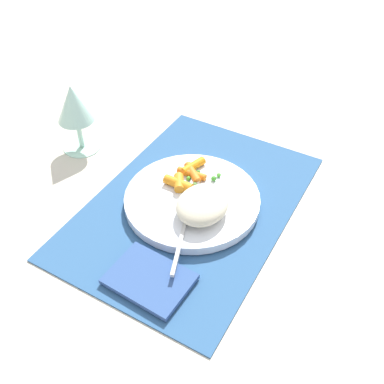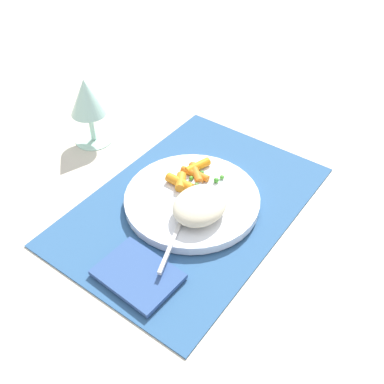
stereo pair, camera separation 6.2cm
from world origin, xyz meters
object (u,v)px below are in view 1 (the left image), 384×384
Objects in this scene: plate at (192,200)px; carrot_portion at (186,176)px; rice_mound at (203,205)px; wine_glass at (74,106)px; fork at (188,213)px; napkin at (150,279)px.

plate is 2.35× the size of carrot_portion.
plate is 0.05m from rice_mound.
fork is at bearing -104.93° from wine_glass.
napkin is at bearing -174.82° from fork.
carrot_portion is 0.83× the size of napkin.
rice_mound is 0.71× the size of wine_glass.
rice_mound is 0.15m from napkin.
fork is (-0.01, 0.02, -0.02)m from rice_mound.
carrot_portion is (0.06, 0.07, -0.01)m from rice_mound.
fork is at bearing -159.89° from plate.
plate is 0.05m from carrot_portion.
plate is at bearing -97.53° from wine_glass.
plate is 0.29m from wine_glass.
wine_glass is (0.04, 0.28, 0.08)m from plate.
plate is 2.37× the size of rice_mound.
carrot_portion is 0.22m from napkin.
plate is 1.96× the size of napkin.
carrot_portion is at bearing -90.88° from wine_glass.
fork is 1.71× the size of napkin.
wine_glass is at bearing 55.36° from napkin.
plate is at bearing 8.88° from napkin.
rice_mound is at bearing -52.95° from fork.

